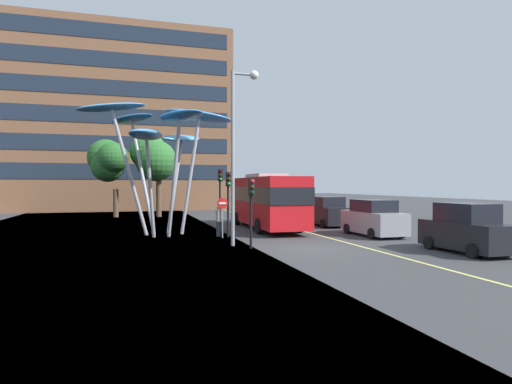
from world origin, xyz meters
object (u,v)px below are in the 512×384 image
Objects in this scene: traffic_light_island_mid at (220,186)px; traffic_light_kerb_far at (228,190)px; car_side_street at (297,207)px; car_parked_near at (466,230)px; street_lamp at (238,136)px; no_entry_sign at (222,211)px; leaf_sculpture at (161,129)px; car_parked_mid at (373,219)px; traffic_light_kerb_near at (252,198)px; pedestrian at (219,221)px; car_parked_far at (327,212)px; red_bus at (266,199)px.

traffic_light_kerb_far is at bearing -95.11° from traffic_light_island_mid.
car_side_street is at bearing 38.20° from traffic_light_island_mid.
street_lamp is at bearing 151.35° from car_parked_near.
traffic_light_kerb_far reaches higher than car_side_street.
street_lamp is 3.83× the size of no_entry_sign.
car_parked_mid is at bearing -17.85° from leaf_sculpture.
traffic_light_kerb_far is 4.09m from traffic_light_island_mid.
car_parked_near is 0.50× the size of street_lamp.
traffic_light_kerb_far reaches higher than traffic_light_kerb_near.
car_parked_near is (12.26, -10.45, -5.21)m from leaf_sculpture.
car_parked_mid is 8.74m from no_entry_sign.
pedestrian is (3.12, -1.55, -5.34)m from leaf_sculpture.
car_parked_far is at bearing 48.28° from traffic_light_kerb_near.
red_bus reaches higher than traffic_light_kerb_near.
car_parked_near is at bearing -85.82° from car_parked_mid.
traffic_light_kerb_near is 1.46× the size of no_entry_sign.
car_parked_near is 18.60m from car_side_street.
traffic_light_island_mid is 8.11m from car_parked_far.
traffic_light_island_mid reaches higher than no_entry_sign.
traffic_light_kerb_near is 17.11m from car_side_street.
car_side_street is 16.68m from street_lamp.
traffic_light_kerb_near is at bearing -84.83° from pedestrian.
car_parked_far is at bearing 28.85° from no_entry_sign.
traffic_light_kerb_near reaches higher than pedestrian.
leaf_sculpture is 13.43m from car_parked_mid.
traffic_light_island_mid is 2.28× the size of pedestrian.
car_parked_far is (7.87, 0.44, -1.88)m from traffic_light_island_mid.
traffic_light_kerb_near is 4.71m from traffic_light_kerb_far.
traffic_light_kerb_near is 0.88× the size of traffic_light_kerb_far.
red_bus is 8.81m from street_lamp.
traffic_light_island_mid is 0.89× the size of car_parked_mid.
leaf_sculpture reaches higher than no_entry_sign.
car_side_street is at bearing 91.43° from car_parked_near.
red_bus is 3.19m from traffic_light_island_mid.
traffic_light_kerb_near is at bearing -89.63° from traffic_light_kerb_far.
car_parked_far is 2.49× the size of pedestrian.
car_parked_far is at bearing 28.68° from traffic_light_kerb_far.
leaf_sculpture is 2.89× the size of traffic_light_kerb_near.
leaf_sculpture reaches higher than traffic_light_kerb_far.
leaf_sculpture is 6.50m from street_lamp.
pedestrian is at bearing -26.42° from leaf_sculpture.
no_entry_sign is (-8.61, 1.43, 0.51)m from car_parked_mid.
street_lamp is at bearing -59.39° from leaf_sculpture.
traffic_light_island_mid is (0.36, 4.07, 0.21)m from traffic_light_kerb_far.
car_parked_mid is 2.01× the size of no_entry_sign.
no_entry_sign is (-0.76, -4.32, -1.37)m from traffic_light_island_mid.
no_entry_sign is (-0.40, -0.25, -1.17)m from traffic_light_kerb_far.
traffic_light_kerb_far is 4.36m from street_lamp.
traffic_light_kerb_near is 1.86× the size of pedestrian.
car_parked_near is (5.27, -12.18, -1.01)m from red_bus.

